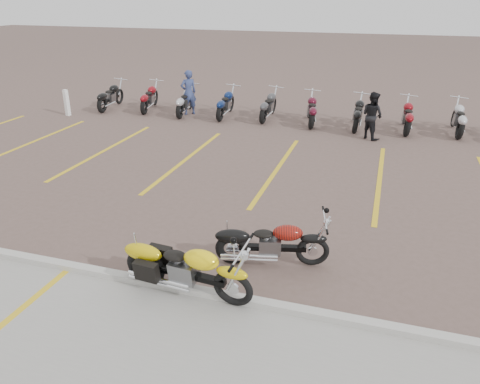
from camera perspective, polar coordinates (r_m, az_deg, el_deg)
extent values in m
plane|color=brown|center=(9.33, -1.15, -5.40)|extent=(100.00, 100.00, 0.00)
cube|color=#ADAAA3|center=(7.71, -6.02, -11.81)|extent=(60.00, 0.18, 0.12)
torus|color=black|center=(7.27, -0.72, -11.62)|extent=(0.66, 0.17, 0.65)
torus|color=black|center=(7.91, -11.22, -8.92)|extent=(0.70, 0.23, 0.69)
cube|color=black|center=(7.52, -6.24, -9.87)|extent=(1.31, 0.23, 0.10)
cube|color=slate|center=(7.51, -6.60, -9.40)|extent=(0.45, 0.34, 0.34)
ellipsoid|color=yellow|center=(7.22, -4.39, -7.98)|extent=(0.61, 0.37, 0.30)
ellipsoid|color=black|center=(7.43, -7.58, -7.49)|extent=(0.41, 0.29, 0.12)
torus|color=black|center=(8.34, 8.80, -7.16)|extent=(0.59, 0.24, 0.58)
torus|color=black|center=(8.32, -0.87, -6.94)|extent=(0.64, 0.30, 0.62)
cube|color=black|center=(8.28, 3.98, -6.75)|extent=(1.16, 0.39, 0.09)
cube|color=slate|center=(8.25, 3.67, -6.42)|extent=(0.43, 0.35, 0.31)
ellipsoid|color=black|center=(8.13, 5.82, -4.81)|extent=(0.58, 0.41, 0.27)
ellipsoid|color=black|center=(8.13, 2.89, -4.97)|extent=(0.40, 0.31, 0.11)
imported|color=navy|center=(18.63, -6.30, 11.97)|extent=(0.74, 0.73, 1.71)
imported|color=black|center=(15.92, 15.82, 8.96)|extent=(0.95, 0.93, 1.54)
cube|color=white|center=(19.59, -20.37, 10.17)|extent=(0.18, 0.18, 1.00)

